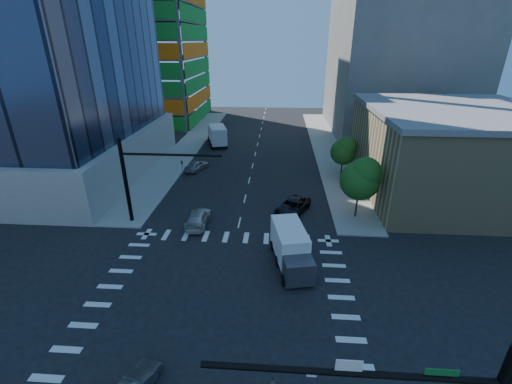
{
  "coord_description": "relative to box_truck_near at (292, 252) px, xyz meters",
  "views": [
    {
      "loc": [
        3.97,
        -19.7,
        17.78
      ],
      "look_at": [
        2.05,
        8.0,
        5.4
      ],
      "focal_mm": 24.0,
      "sensor_mm": 36.0,
      "label": 1
    }
  ],
  "objects": [
    {
      "name": "sidewalk_ne",
      "position": [
        7.19,
        35.28,
        -1.35
      ],
      "size": [
        5.0,
        60.0,
        0.15
      ],
      "primitive_type": "cube",
      "color": "gray",
      "rests_on": "ground"
    },
    {
      "name": "car_sb_mid",
      "position": [
        -13.42,
        22.75,
        -0.66
      ],
      "size": [
        3.27,
        4.78,
        1.51
      ],
      "primitive_type": "imported",
      "rotation": [
        0.0,
        0.0,
        2.77
      ],
      "color": "#97999E",
      "rests_on": "ground"
    },
    {
      "name": "commercial_building",
      "position": [
        19.69,
        17.28,
        3.89
      ],
      "size": [
        20.5,
        22.5,
        10.6
      ],
      "color": "tan",
      "rests_on": "ground"
    },
    {
      "name": "road_markings",
      "position": [
        -5.31,
        -4.72,
        -1.42
      ],
      "size": [
        20.0,
        20.0,
        0.01
      ],
      "primitive_type": "cube",
      "color": "silver",
      "rests_on": "ground"
    },
    {
      "name": "tree_south",
      "position": [
        7.32,
        9.19,
        3.27
      ],
      "size": [
        4.16,
        4.16,
        6.82
      ],
      "color": "#382316",
      "rests_on": "sidewalk_ne"
    },
    {
      "name": "ground",
      "position": [
        -5.31,
        -4.72,
        -1.42
      ],
      "size": [
        160.0,
        160.0,
        0.0
      ],
      "primitive_type": "plane",
      "color": "black",
      "rests_on": "ground"
    },
    {
      "name": "box_truck_near",
      "position": [
        0.0,
        0.0,
        0.0
      ],
      "size": [
        3.8,
        6.52,
        3.21
      ],
      "rotation": [
        0.0,
        0.0,
        0.21
      ],
      "color": "black",
      "rests_on": "ground"
    },
    {
      "name": "sidewalk_nw",
      "position": [
        -17.81,
        35.28,
        -1.35
      ],
      "size": [
        5.0,
        60.0,
        0.15
      ],
      "primitive_type": "cube",
      "color": "gray",
      "rests_on": "ground"
    },
    {
      "name": "signal_mast_nw",
      "position": [
        -15.3,
        6.78,
        4.07
      ],
      "size": [
        10.2,
        0.4,
        9.0
      ],
      "color": "black",
      "rests_on": "sidewalk_nw"
    },
    {
      "name": "bg_building_ne",
      "position": [
        21.69,
        50.28,
        12.58
      ],
      "size": [
        24.0,
        30.0,
        28.0
      ],
      "primitive_type": "cube",
      "color": "#66625B",
      "rests_on": "ground"
    },
    {
      "name": "box_truck_far",
      "position": [
        -12.76,
        36.64,
        0.17
      ],
      "size": [
        4.78,
        7.38,
        3.58
      ],
      "rotation": [
        0.0,
        0.0,
        3.44
      ],
      "color": "black",
      "rests_on": "ground"
    },
    {
      "name": "tree_north",
      "position": [
        7.62,
        21.19,
        2.57
      ],
      "size": [
        3.54,
        3.52,
        5.78
      ],
      "color": "#382316",
      "rests_on": "sidewalk_ne"
    },
    {
      "name": "car_nb_far",
      "position": [
        0.35,
        9.91,
        -0.64
      ],
      "size": [
        4.71,
        6.17,
        1.56
      ],
      "primitive_type": "imported",
      "rotation": [
        0.0,
        0.0,
        -0.44
      ],
      "color": "black",
      "rests_on": "ground"
    },
    {
      "name": "car_sb_near",
      "position": [
        -9.55,
        6.63,
        -0.68
      ],
      "size": [
        2.17,
        5.15,
        1.48
      ],
      "primitive_type": "imported",
      "rotation": [
        0.0,
        0.0,
        3.16
      ],
      "color": "#B9B9B9",
      "rests_on": "ground"
    },
    {
      "name": "construction_building",
      "position": [
        -32.72,
        57.21,
        23.19
      ],
      "size": [
        25.16,
        34.5,
        70.6
      ],
      "color": "slate",
      "rests_on": "ground"
    }
  ]
}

